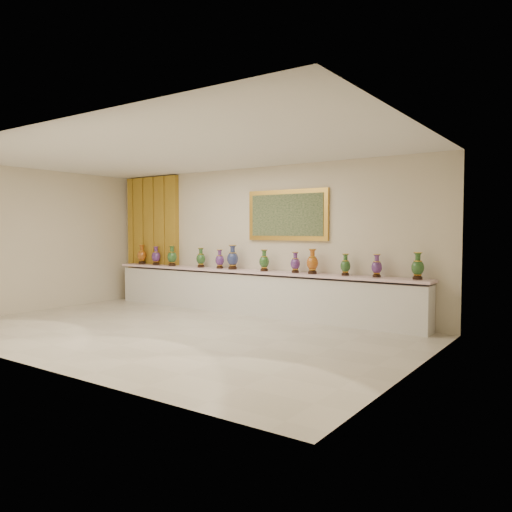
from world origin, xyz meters
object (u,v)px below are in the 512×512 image
Objects in this scene: vase_1 at (156,256)px; vase_2 at (172,257)px; counter at (251,293)px; vase_0 at (142,255)px.

vase_1 is 0.95× the size of vase_2.
counter is at bearing 1.20° from vase_2.
vase_2 reaches higher than counter.
vase_0 is 1.04× the size of vase_1.
vase_0 is 0.52m from vase_1.
vase_0 reaches higher than vase_1.
vase_0 reaches higher than counter.
counter is at bearing 0.35° from vase_1.
vase_0 is 1.00× the size of vase_2.
counter is 2.29m from vase_2.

